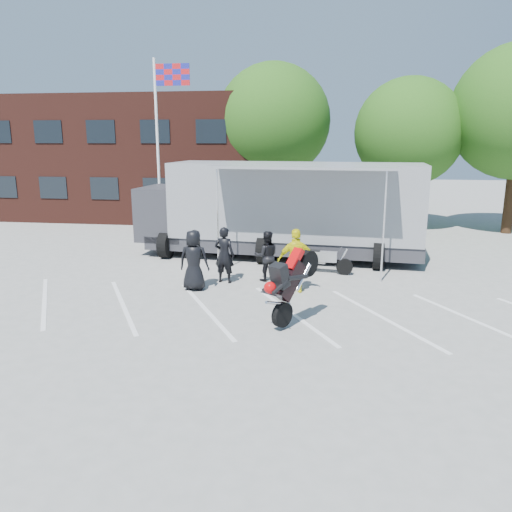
% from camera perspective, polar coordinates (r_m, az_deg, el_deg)
% --- Properties ---
extents(ground, '(100.00, 100.00, 0.00)m').
position_cam_1_polar(ground, '(12.70, 2.84, -8.01)').
color(ground, '#9B9B96').
rests_on(ground, ground).
extents(parking_bay_lines, '(18.09, 13.33, 0.01)m').
position_cam_1_polar(parking_bay_lines, '(13.63, 3.25, -6.48)').
color(parking_bay_lines, white).
rests_on(parking_bay_lines, ground).
extents(office_building, '(18.00, 8.00, 7.00)m').
position_cam_1_polar(office_building, '(31.81, -12.35, 10.90)').
color(office_building, '#431C15').
rests_on(office_building, ground).
extents(flagpole, '(1.61, 0.12, 8.00)m').
position_cam_1_polar(flagpole, '(23.00, -10.63, 14.11)').
color(flagpole, white).
rests_on(flagpole, ground).
extents(tree_left, '(6.12, 6.12, 8.64)m').
position_cam_1_polar(tree_left, '(27.98, 2.01, 15.15)').
color(tree_left, '#382314').
rests_on(tree_left, ground).
extents(tree_mid, '(5.44, 5.44, 7.68)m').
position_cam_1_polar(tree_mid, '(27.08, 17.06, 13.36)').
color(tree_mid, '#382314').
rests_on(tree_mid, ground).
extents(transporter_truck, '(12.11, 6.54, 3.72)m').
position_cam_1_polar(transporter_truck, '(19.97, 2.97, -0.13)').
color(transporter_truck, gray).
rests_on(transporter_truck, ground).
extents(parked_motorcycle, '(2.00, 0.90, 1.01)m').
position_cam_1_polar(parked_motorcycle, '(17.70, 7.92, -1.98)').
color(parked_motorcycle, '#AFAFB4').
rests_on(parked_motorcycle, ground).
extents(stunt_bike_rider, '(1.73, 1.95, 2.11)m').
position_cam_1_polar(stunt_bike_rider, '(13.01, 5.11, -7.53)').
color(stunt_bike_rider, black).
rests_on(stunt_bike_rider, ground).
extents(spectator_leather_a, '(0.93, 0.61, 1.90)m').
position_cam_1_polar(spectator_leather_a, '(15.54, -7.11, -0.47)').
color(spectator_leather_a, black).
rests_on(spectator_leather_a, ground).
extents(spectator_leather_b, '(0.74, 0.56, 1.85)m').
position_cam_1_polar(spectator_leather_b, '(16.26, -3.63, 0.13)').
color(spectator_leather_b, black).
rests_on(spectator_leather_b, ground).
extents(spectator_leather_c, '(0.94, 0.81, 1.67)m').
position_cam_1_polar(spectator_leather_c, '(16.46, 1.21, -0.01)').
color(spectator_leather_c, black).
rests_on(spectator_leather_c, ground).
extents(spectator_hivis, '(1.23, 0.71, 1.97)m').
position_cam_1_polar(spectator_hivis, '(15.21, 4.62, -0.56)').
color(spectator_hivis, yellow).
rests_on(spectator_hivis, ground).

